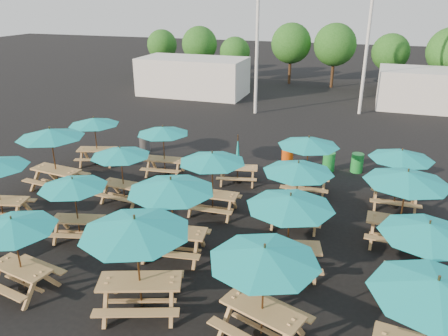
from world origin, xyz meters
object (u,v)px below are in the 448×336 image
(picnic_unit_10, at_px, (212,160))
(picnic_unit_11, at_px, (238,163))
(picnic_unit_5, at_px, (73,186))
(waste_bin_2, at_px, (329,162))
(picnic_unit_13, at_px, (290,205))
(picnic_unit_14, at_px, (298,170))
(picnic_unit_18, at_px, (407,181))
(picnic_unit_7, at_px, (163,132))
(picnic_unit_2, at_px, (51,136))
(picnic_unit_8, at_px, (135,230))
(picnic_unit_9, at_px, (171,189))
(picnic_unit_17, at_px, (428,233))
(waste_bin_0, at_px, (145,143))
(picnic_unit_16, at_px, (436,293))
(waste_bin_3, at_px, (357,163))
(waste_bin_1, at_px, (287,157))
(picnic_unit_12, at_px, (264,259))
(picnic_unit_6, at_px, (121,155))
(picnic_unit_4, at_px, (13,228))
(picnic_unit_15, at_px, (309,144))
(waste_bin_4, at_px, (400,171))
(picnic_unit_19, at_px, (401,157))
(picnic_unit_3, at_px, (94,123))

(picnic_unit_10, distance_m, picnic_unit_11, 3.09)
(picnic_unit_5, height_order, waste_bin_2, picnic_unit_5)
(picnic_unit_13, relative_size, picnic_unit_14, 1.19)
(picnic_unit_13, bearing_deg, picnic_unit_18, 25.18)
(picnic_unit_7, height_order, picnic_unit_14, picnic_unit_14)
(picnic_unit_2, height_order, picnic_unit_11, picnic_unit_2)
(picnic_unit_8, xyz_separation_m, picnic_unit_9, (-0.25, 2.48, -0.07))
(picnic_unit_17, height_order, waste_bin_0, picnic_unit_17)
(picnic_unit_13, distance_m, picnic_unit_16, 4.37)
(picnic_unit_9, bearing_deg, picnic_unit_18, 15.44)
(picnic_unit_10, bearing_deg, waste_bin_3, 47.91)
(picnic_unit_13, xyz_separation_m, waste_bin_1, (-1.52, 8.08, -1.65))
(picnic_unit_14, height_order, waste_bin_2, picnic_unit_14)
(picnic_unit_12, height_order, waste_bin_2, picnic_unit_12)
(picnic_unit_5, distance_m, picnic_unit_10, 4.57)
(picnic_unit_10, xyz_separation_m, waste_bin_3, (4.69, 5.65, -1.59))
(picnic_unit_12, height_order, waste_bin_0, picnic_unit_12)
(picnic_unit_16, bearing_deg, picnic_unit_9, 164.52)
(picnic_unit_10, relative_size, picnic_unit_16, 0.87)
(waste_bin_1, bearing_deg, picnic_unit_6, -132.47)
(picnic_unit_12, xyz_separation_m, picnic_unit_13, (0.05, 2.74, -0.03))
(picnic_unit_8, xyz_separation_m, picnic_unit_13, (3.10, 2.76, -0.18))
(picnic_unit_5, relative_size, picnic_unit_12, 0.83)
(picnic_unit_5, height_order, picnic_unit_9, picnic_unit_9)
(picnic_unit_4, height_order, picnic_unit_6, picnic_unit_4)
(picnic_unit_13, relative_size, waste_bin_1, 3.48)
(picnic_unit_14, distance_m, picnic_unit_15, 2.72)
(picnic_unit_4, relative_size, picnic_unit_15, 1.04)
(picnic_unit_17, bearing_deg, picnic_unit_13, -176.10)
(picnic_unit_2, height_order, picnic_unit_18, picnic_unit_2)
(picnic_unit_2, height_order, picnic_unit_4, picnic_unit_2)
(waste_bin_4, bearing_deg, picnic_unit_18, -92.63)
(picnic_unit_16, relative_size, waste_bin_0, 3.31)
(picnic_unit_7, distance_m, picnic_unit_19, 9.34)
(picnic_unit_6, relative_size, picnic_unit_15, 0.95)
(picnic_unit_19, relative_size, waste_bin_2, 2.70)
(picnic_unit_3, relative_size, picnic_unit_19, 1.23)
(picnic_unit_8, bearing_deg, picnic_unit_3, 109.51)
(picnic_unit_9, xyz_separation_m, picnic_unit_11, (0.24, 5.79, -1.32))
(waste_bin_0, relative_size, waste_bin_3, 1.00)
(picnic_unit_5, xyz_separation_m, picnic_unit_15, (6.36, 5.70, 0.20))
(picnic_unit_3, relative_size, picnic_unit_12, 0.90)
(picnic_unit_2, bearing_deg, waste_bin_0, 82.75)
(picnic_unit_7, height_order, waste_bin_0, picnic_unit_7)
(picnic_unit_6, height_order, waste_bin_3, picnic_unit_6)
(picnic_unit_8, bearing_deg, picnic_unit_19, 33.03)
(picnic_unit_6, bearing_deg, waste_bin_1, 51.44)
(picnic_unit_9, xyz_separation_m, picnic_unit_18, (6.36, 2.74, 0.00))
(picnic_unit_8, relative_size, picnic_unit_19, 1.47)
(picnic_unit_3, relative_size, picnic_unit_10, 1.16)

